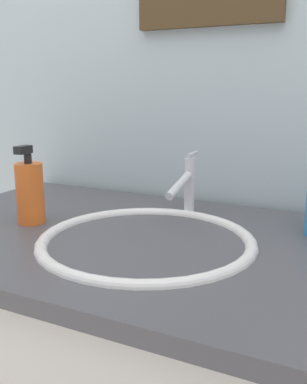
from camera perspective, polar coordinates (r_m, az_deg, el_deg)
The scene contains 4 objects.
tiled_wall_back at distance 1.14m, azimuth 7.39°, elevation 15.87°, with size 2.25×0.04×2.40m, color silver.
sink_basin at distance 0.85m, azimuth -0.91°, elevation -8.99°, with size 0.41×0.41×0.12m.
faucet at distance 0.99m, azimuth 4.29°, elevation 0.95°, with size 0.02×0.16×0.14m.
soap_dispenser at distance 0.97m, azimuth -15.69°, elevation 0.01°, with size 0.06×0.06×0.17m.
Camera 1 is at (0.38, -0.73, 1.15)m, focal length 41.26 mm.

